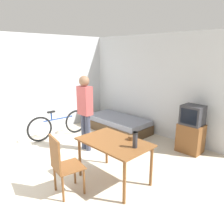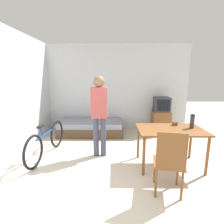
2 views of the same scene
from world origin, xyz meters
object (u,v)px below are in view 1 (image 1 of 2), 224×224
wooden_chair (62,163)px  daybed (118,124)px  tv (191,130)px  thermos_flask (135,139)px  mate_bowl (131,138)px  bicycle (59,125)px  dining_table (114,146)px  person_standing (85,108)px

wooden_chair → daybed: bearing=117.9°
tv → thermos_flask: (0.03, -2.03, 0.37)m
tv → mate_bowl: (-0.23, -1.83, 0.26)m
bicycle → wooden_chair: bearing=-29.7°
dining_table → thermos_flask: size_ratio=4.66×
person_standing → mate_bowl: person_standing is taller
mate_bowl → wooden_chair: bearing=-111.7°
wooden_chair → mate_bowl: wooden_chair is taller
thermos_flask → daybed: bearing=139.5°
person_standing → thermos_flask: (1.80, -0.39, -0.12)m
tv → wooden_chair: size_ratio=1.10×
daybed → mate_bowl: size_ratio=16.76×
mate_bowl → tv: bearing=82.9°
daybed → bicycle: (-0.78, -1.49, 0.14)m
mate_bowl → dining_table: bearing=-122.4°
thermos_flask → dining_table: bearing=-172.3°
daybed → wooden_chair: size_ratio=1.88×
daybed → person_standing: 1.72m
person_standing → mate_bowl: bearing=-7.1°
bicycle → tv: bearing=29.7°
bicycle → mate_bowl: bearing=-3.4°
dining_table → person_standing: person_standing is taller
tv → dining_table: (-0.39, -2.08, 0.14)m
dining_table → bicycle: (-2.54, 0.42, -0.32)m
tv → person_standing: bearing=-137.3°
person_standing → mate_bowl: size_ratio=15.42×
daybed → dining_table: dining_table is taller
thermos_flask → mate_bowl: (-0.25, 0.20, -0.11)m
tv → bicycle: size_ratio=0.65×
wooden_chair → person_standing: 1.78m
daybed → mate_bowl: mate_bowl is taller
bicycle → person_standing: person_standing is taller
bicycle → mate_bowl: mate_bowl is taller
dining_table → bicycle: size_ratio=0.72×
dining_table → thermos_flask: bearing=7.7°
tv → wooden_chair: (-0.67, -2.95, 0.03)m
wooden_chair → dining_table: bearing=71.8°
daybed → person_standing: (0.37, -1.46, 0.82)m
daybed → person_standing: person_standing is taller
wooden_chair → bicycle: size_ratio=0.59×
tv → mate_bowl: size_ratio=9.77×
tv → person_standing: (-1.77, -1.64, 0.50)m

